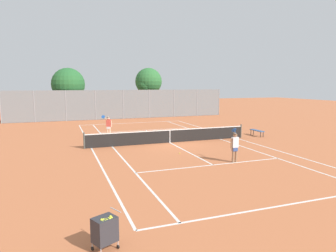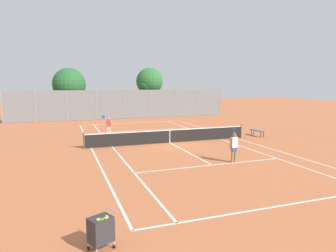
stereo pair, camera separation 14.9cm
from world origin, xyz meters
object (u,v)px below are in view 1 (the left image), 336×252
player_near_side (235,145)px  tree_behind_right (148,82)px  player_far_left (108,125)px  loose_tennis_ball_1 (180,153)px  tree_behind_left (69,85)px  courtside_bench (257,131)px  tennis_net (170,136)px  loose_tennis_ball_0 (205,133)px  ball_cart (105,230)px

player_near_side → tree_behind_right: size_ratio=0.28×
tree_behind_right → player_far_left: bearing=-116.8°
loose_tennis_ball_1 → tree_behind_left: 23.05m
courtside_bench → tree_behind_left: 23.21m
loose_tennis_ball_1 → tree_behind_right: 24.15m
tennis_net → player_far_left: bearing=132.3°
loose_tennis_ball_0 → courtside_bench: 4.30m
tennis_net → player_far_left: player_far_left is taller
tree_behind_left → tree_behind_right: tree_behind_right is taller
loose_tennis_ball_1 → courtside_bench: 9.14m
loose_tennis_ball_0 → courtside_bench: bearing=-35.0°
player_far_left → tree_behind_left: 15.04m
player_far_left → player_near_side: bearing=-63.9°
tree_behind_left → tree_behind_right: (10.30, 1.20, 0.40)m
player_far_left → tennis_net: bearing=-47.7°
player_far_left → loose_tennis_ball_0: player_far_left is taller
loose_tennis_ball_1 → player_far_left: bearing=112.2°
loose_tennis_ball_0 → loose_tennis_ball_1: 7.85m
loose_tennis_ball_1 → ball_cart: bearing=-122.4°
loose_tennis_ball_1 → player_near_side: bearing=-54.9°
player_near_side → courtside_bench: (6.33, 6.58, -0.52)m
courtside_bench → tree_behind_right: size_ratio=0.23×
loose_tennis_ball_0 → tree_behind_left: size_ratio=0.01×
loose_tennis_ball_1 → tree_behind_left: bearing=103.9°
player_far_left → courtside_bench: bearing=-18.4°
player_near_side → loose_tennis_ball_1: 3.60m
courtside_bench → tree_behind_right: 20.23m
player_far_left → tree_behind_left: tree_behind_left is taller
tennis_net → loose_tennis_ball_0: size_ratio=181.82×
player_far_left → courtside_bench: size_ratio=1.18×
ball_cart → loose_tennis_ball_1: size_ratio=14.58×
player_near_side → loose_tennis_ball_1: bearing=125.1°
tennis_net → player_far_left: size_ratio=6.76×
tennis_net → loose_tennis_ball_1: tennis_net is taller
ball_cart → loose_tennis_ball_0: size_ratio=14.58×
player_near_side → player_far_left: same height
tennis_net → player_near_side: (1.35, -6.29, 0.42)m
player_near_side → player_far_left: (-5.07, 10.37, 0.00)m
player_far_left → loose_tennis_ball_0: 8.06m
ball_cart → tree_behind_right: (10.66, 32.39, 3.93)m
loose_tennis_ball_1 → courtside_bench: (8.34, 3.73, 0.38)m
ball_cart → loose_tennis_ball_0: bearing=55.3°
loose_tennis_ball_1 → tree_behind_left: tree_behind_left is taller
tennis_net → courtside_bench: size_ratio=8.00×
tennis_net → tree_behind_left: tree_behind_left is taller
ball_cart → tree_behind_right: size_ratio=0.15×
tennis_net → player_near_side: bearing=-77.9°
ball_cart → player_far_left: 16.90m
player_near_side → player_far_left: 11.55m
tennis_net → loose_tennis_ball_1: bearing=-100.8°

